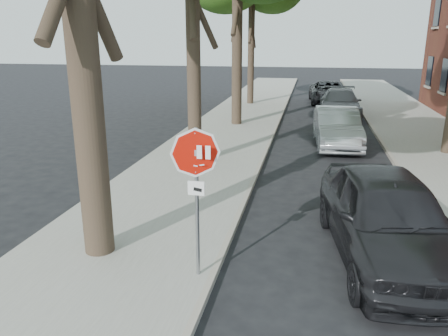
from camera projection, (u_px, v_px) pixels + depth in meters
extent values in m
plane|color=black|center=(238.00, 284.00, 7.54)|extent=(120.00, 120.00, 0.00)
cube|color=gray|center=(227.00, 133.00, 19.27)|extent=(4.00, 55.00, 0.12)
cube|color=gray|center=(432.00, 141.00, 17.69)|extent=(4.00, 55.00, 0.12)
cube|color=#9E9384|center=(273.00, 135.00, 18.89)|extent=(0.12, 55.00, 0.13)
cube|color=#9E9384|center=(379.00, 139.00, 18.07)|extent=(0.12, 55.00, 0.13)
cylinder|color=gray|center=(197.00, 204.00, 7.26)|extent=(0.06, 0.06, 2.60)
cube|color=#99999E|center=(196.00, 153.00, 6.98)|extent=(0.05, 0.06, 0.10)
cylinder|color=#99999E|center=(196.00, 153.00, 6.98)|extent=(0.76, 0.32, 0.82)
cylinder|color=white|center=(195.00, 153.00, 6.96)|extent=(0.76, 0.32, 0.82)
cylinder|color=red|center=(195.00, 153.00, 6.96)|extent=(0.68, 0.29, 0.74)
cube|color=white|center=(182.00, 151.00, 6.98)|extent=(0.08, 0.00, 0.22)
cube|color=white|center=(191.00, 152.00, 6.96)|extent=(0.08, 0.00, 0.22)
cube|color=white|center=(199.00, 152.00, 6.93)|extent=(0.08, 0.00, 0.22)
cube|color=white|center=(208.00, 153.00, 6.90)|extent=(0.08, 0.00, 0.22)
cube|color=silver|center=(189.00, 164.00, 7.02)|extent=(0.08, 0.00, 0.03)
cube|color=silver|center=(195.00, 166.00, 7.01)|extent=(0.08, 0.00, 0.03)
cube|color=silver|center=(202.00, 165.00, 6.98)|extent=(0.08, 0.00, 0.03)
cube|color=white|center=(196.00, 188.00, 7.14)|extent=(0.28, 0.02, 0.24)
cube|color=black|center=(198.00, 190.00, 7.13)|extent=(0.15, 0.00, 0.08)
cylinder|color=black|center=(193.00, 11.00, 13.21)|extent=(0.44, 0.44, 9.50)
cylinder|color=black|center=(237.00, 14.00, 19.69)|extent=(0.48, 0.48, 10.00)
cylinder|color=black|center=(251.00, 29.00, 26.47)|extent=(0.40, 0.40, 9.00)
imported|color=black|center=(387.00, 217.00, 8.22)|extent=(2.66, 5.21, 1.70)
imported|color=#AFB3B8|center=(337.00, 127.00, 16.99)|extent=(1.83, 4.58, 1.48)
imported|color=#4F5155|center=(340.00, 104.00, 23.16)|extent=(2.17, 5.17, 1.49)
imported|color=black|center=(329.00, 92.00, 28.31)|extent=(2.60, 5.14, 1.39)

